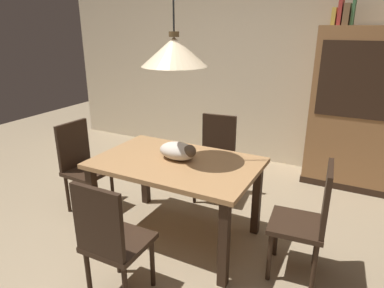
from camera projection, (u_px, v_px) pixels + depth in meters
name	position (u px, v px, depth m)	size (l,w,h in m)	color
ground	(161.00, 264.00, 2.80)	(10.00, 10.00, 0.00)	#998466
back_wall	(265.00, 57.00, 4.53)	(6.40, 0.10, 2.90)	beige
dining_table	(176.00, 172.00, 2.96)	(1.40, 0.90, 0.75)	#A87A4C
chair_near_front	(111.00, 238.00, 2.27)	(0.40, 0.40, 0.93)	black
chair_right_side	(309.00, 217.00, 2.52)	(0.44, 0.44, 0.93)	black
chair_left_side	(82.00, 163.00, 3.50)	(0.43, 0.43, 0.93)	black
chair_far_back	(216.00, 154.00, 3.74)	(0.44, 0.44, 0.93)	black
cat_sleeping	(179.00, 151.00, 2.94)	(0.39, 0.23, 0.16)	beige
pendant_lamp	(174.00, 51.00, 2.62)	(0.52, 0.52, 1.30)	beige
hutch_bookcase	(361.00, 114.00, 3.89)	(1.12, 0.45, 1.85)	olive
book_yellow_short	(334.00, 16.00, 3.73)	(0.04, 0.20, 0.18)	gold
book_red_tall	(341.00, 11.00, 3.69)	(0.04, 0.22, 0.28)	#B73833
book_brown_thick	(347.00, 14.00, 3.67)	(0.06, 0.24, 0.22)	brown
book_green_slim	(353.00, 12.00, 3.63)	(0.03, 0.20, 0.26)	#427A4C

